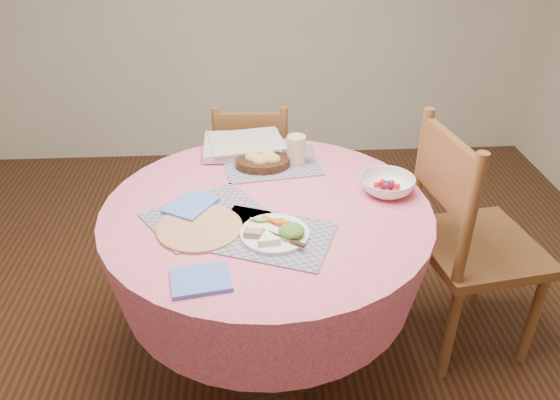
{
  "coord_description": "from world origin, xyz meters",
  "views": [
    {
      "loc": [
        -0.05,
        -1.73,
        1.83
      ],
      "look_at": [
        0.05,
        0.0,
        0.78
      ],
      "focal_mm": 35.0,
      "sensor_mm": 36.0,
      "label": 1
    }
  ],
  "objects": [
    {
      "name": "wicker_trivet",
      "position": [
        -0.24,
        -0.13,
        0.76
      ],
      "size": [
        0.3,
        0.3,
        0.01
      ],
      "primitive_type": "cylinder",
      "color": "#976641",
      "rests_on": "dining_table"
    },
    {
      "name": "placemat_front",
      "position": [
        0.01,
        -0.2,
        0.75
      ],
      "size": [
        0.48,
        0.42,
        0.01
      ],
      "primitive_type": "cube",
      "rotation": [
        0.0,
        0.0,
        -0.37
      ],
      "color": "#167C74",
      "rests_on": "dining_table"
    },
    {
      "name": "latte_mug",
      "position": [
        0.14,
        0.34,
        0.82
      ],
      "size": [
        0.12,
        0.08,
        0.13
      ],
      "color": "#CEB88D",
      "rests_on": "placemat_back"
    },
    {
      "name": "napkin_near",
      "position": [
        -0.22,
        -0.42,
        0.76
      ],
      "size": [
        0.2,
        0.17,
        0.01
      ],
      "primitive_type": "cube",
      "rotation": [
        0.0,
        0.0,
        0.17
      ],
      "color": "#5274D4",
      "rests_on": "dining_table"
    },
    {
      "name": "newspaper_stack",
      "position": [
        -0.09,
        0.49,
        0.78
      ],
      "size": [
        0.37,
        0.3,
        0.04
      ],
      "rotation": [
        0.0,
        0.0,
        0.02
      ],
      "color": "silver",
      "rests_on": "dining_table"
    },
    {
      "name": "placemat_back",
      "position": [
        0.03,
        0.35,
        0.75
      ],
      "size": [
        0.44,
        0.36,
        0.01
      ],
      "primitive_type": "cube",
      "rotation": [
        0.0,
        0.0,
        0.15
      ],
      "color": "#167C74",
      "rests_on": "dining_table"
    },
    {
      "name": "napkin_far",
      "position": [
        -0.28,
        0.01,
        0.76
      ],
      "size": [
        0.21,
        0.23,
        0.01
      ],
      "primitive_type": "cube",
      "rotation": [
        0.0,
        0.0,
        1.02
      ],
      "color": "#5274D4",
      "rests_on": "placemat_left"
    },
    {
      "name": "ground",
      "position": [
        0.0,
        0.0,
        0.0
      ],
      "size": [
        4.0,
        4.0,
        0.0
      ],
      "primitive_type": "plane",
      "color": "#331C0F",
      "rests_on": "ground"
    },
    {
      "name": "bread_bowl",
      "position": [
        -0.0,
        0.32,
        0.78
      ],
      "size": [
        0.23,
        0.23,
        0.08
      ],
      "color": "black",
      "rests_on": "placemat_back"
    },
    {
      "name": "chair_right",
      "position": [
        0.82,
        0.04,
        0.54
      ],
      "size": [
        0.53,
        0.55,
        1.04
      ],
      "rotation": [
        0.0,
        0.0,
        1.73
      ],
      "color": "brown",
      "rests_on": "ground"
    },
    {
      "name": "chair_back",
      "position": [
        -0.05,
        0.84,
        0.45
      ],
      "size": [
        0.41,
        0.4,
        0.87
      ],
      "rotation": [
        0.0,
        0.0,
        3.11
      ],
      "color": "brown",
      "rests_on": "ground"
    },
    {
      "name": "placemat_left",
      "position": [
        -0.22,
        -0.05,
        0.75
      ],
      "size": [
        0.5,
        0.47,
        0.01
      ],
      "primitive_type": "cube",
      "rotation": [
        0.0,
        0.0,
        0.58
      ],
      "color": "#167C74",
      "rests_on": "dining_table"
    },
    {
      "name": "dining_table",
      "position": [
        0.0,
        0.0,
        0.56
      ],
      "size": [
        1.24,
        1.24,
        0.75
      ],
      "color": "pink",
      "rests_on": "ground"
    },
    {
      "name": "dinner_plate",
      "position": [
        0.03,
        -0.2,
        0.77
      ],
      "size": [
        0.24,
        0.24,
        0.05
      ],
      "rotation": [
        0.0,
        0.0,
        -0.22
      ],
      "color": "white",
      "rests_on": "placemat_front"
    },
    {
      "name": "fruit_bowl",
      "position": [
        0.47,
        0.08,
        0.78
      ],
      "size": [
        0.22,
        0.22,
        0.07
      ],
      "rotation": [
        0.0,
        0.0,
        -0.05
      ],
      "color": "white",
      "rests_on": "dining_table"
    }
  ]
}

